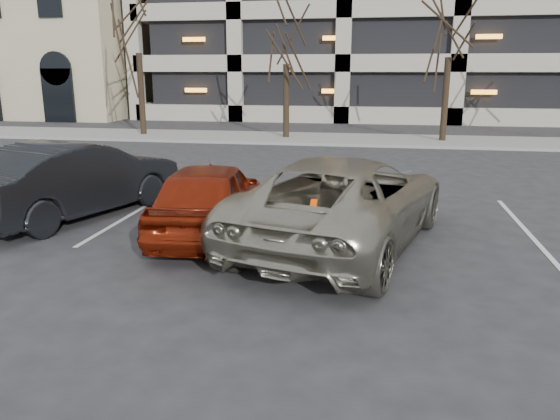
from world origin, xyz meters
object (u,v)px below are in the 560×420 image
object	(u,v)px
tree_c	(453,2)
suv_silver	(344,201)
tree_b	(286,16)
car_dark	(76,179)
car_red	(209,197)
parking_meter	(349,217)

from	to	relation	value
tree_c	suv_silver	xyz separation A→B (m)	(-3.40, -15.20, -5.04)
tree_b	car_dark	bearing A→B (deg)	-99.28
tree_b	car_red	xyz separation A→B (m)	(0.98, -15.01, -4.69)
car_dark	suv_silver	bearing A→B (deg)	-170.44
parking_meter	suv_silver	xyz separation A→B (m)	(-0.18, 1.63, -0.13)
suv_silver	car_red	world-z (taller)	suv_silver
suv_silver	car_red	xyz separation A→B (m)	(-2.62, 0.19, -0.09)
tree_c	tree_b	bearing A→B (deg)	180.00
parking_meter	suv_silver	world-z (taller)	suv_silver
tree_b	parking_meter	distance (m)	17.82
tree_b	car_dark	distance (m)	15.09
parking_meter	suv_silver	bearing A→B (deg)	80.51
tree_c	car_red	size ratio (longest dim) A/B	1.88
tree_b	car_red	size ratio (longest dim) A/B	1.74
suv_silver	car_red	distance (m)	2.62
suv_silver	car_dark	world-z (taller)	car_dark
tree_b	parking_meter	bearing A→B (deg)	-77.36
car_red	car_dark	world-z (taller)	car_dark
parking_meter	car_dark	world-z (taller)	car_dark
tree_c	parking_meter	world-z (taller)	tree_c
tree_c	car_red	distance (m)	16.97
parking_meter	suv_silver	distance (m)	1.65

